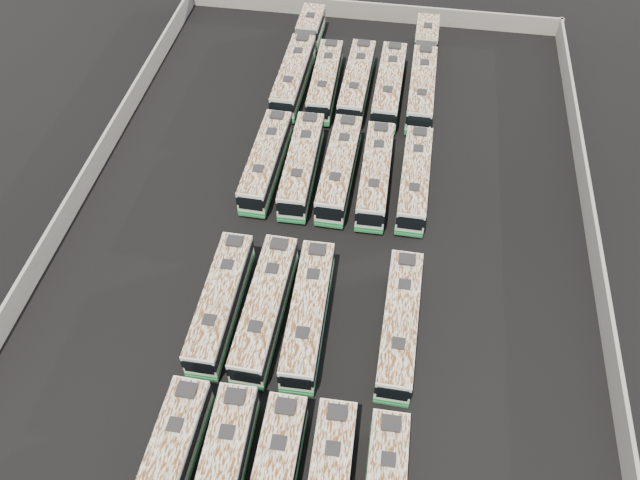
{
  "coord_description": "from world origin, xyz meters",
  "views": [
    {
      "loc": [
        5.15,
        -33.59,
        40.62
      ],
      "look_at": [
        -0.12,
        -0.92,
        1.6
      ],
      "focal_mm": 35.0,
      "sensor_mm": 36.0,
      "label": 1
    }
  ],
  "objects_px": {
    "bus_midfront_far_left": "(221,302)",
    "bus_midback_far_left": "(266,161)",
    "bus_midfront_far_right": "(400,324)",
    "bus_back_left": "(325,81)",
    "bus_front_far_left": "(165,474)",
    "bus_midback_right": "(375,175)",
    "bus_back_far_right": "(423,71)",
    "bus_midback_center": "(339,168)",
    "bus_back_far_left": "(300,59)",
    "bus_midfront_center": "(308,313)",
    "bus_midfront_left": "(265,308)",
    "bus_back_right": "(389,86)",
    "bus_midback_left": "(302,165)",
    "bus_midback_far_right": "(415,179)",
    "bus_back_center": "(357,82)"
  },
  "relations": [
    {
      "from": "bus_front_far_left",
      "to": "bus_midfront_left",
      "type": "relative_size",
      "value": 1.0
    },
    {
      "from": "bus_midfront_center",
      "to": "bus_back_far_right",
      "type": "bearing_deg",
      "value": 76.7
    },
    {
      "from": "bus_midfront_center",
      "to": "bus_midback_right",
      "type": "bearing_deg",
      "value": 76.31
    },
    {
      "from": "bus_midback_center",
      "to": "bus_midback_far_right",
      "type": "height_order",
      "value": "bus_midback_center"
    },
    {
      "from": "bus_midfront_left",
      "to": "bus_back_left",
      "type": "bearing_deg",
      "value": 91.06
    },
    {
      "from": "bus_front_far_left",
      "to": "bus_midback_far_right",
      "type": "height_order",
      "value": "bus_front_far_left"
    },
    {
      "from": "bus_midfront_far_left",
      "to": "bus_midback_far_left",
      "type": "xyz_separation_m",
      "value": [
        0.03,
        15.86,
        0.01
      ]
    },
    {
      "from": "bus_back_far_left",
      "to": "bus_back_center",
      "type": "distance_m",
      "value": 7.4
    },
    {
      "from": "bus_midfront_far_left",
      "to": "bus_midback_far_left",
      "type": "relative_size",
      "value": 0.99
    },
    {
      "from": "bus_midfront_far_right",
      "to": "bus_midback_center",
      "type": "height_order",
      "value": "bus_midback_center"
    },
    {
      "from": "bus_back_far_right",
      "to": "bus_midback_center",
      "type": "bearing_deg",
      "value": -112.21
    },
    {
      "from": "bus_front_far_left",
      "to": "bus_midfront_center",
      "type": "distance_m",
      "value": 14.78
    },
    {
      "from": "bus_midfront_center",
      "to": "bus_back_right",
      "type": "distance_m",
      "value": 29.25
    },
    {
      "from": "bus_midback_far_right",
      "to": "bus_front_far_left",
      "type": "bearing_deg",
      "value": -114.88
    },
    {
      "from": "bus_midfront_center",
      "to": "bus_front_far_left",
      "type": "bearing_deg",
      "value": -118.45
    },
    {
      "from": "bus_back_right",
      "to": "bus_back_far_right",
      "type": "distance_m",
      "value": 4.68
    },
    {
      "from": "bus_midback_far_left",
      "to": "bus_midback_right",
      "type": "relative_size",
      "value": 1.0
    },
    {
      "from": "bus_midback_center",
      "to": "bus_back_far_left",
      "type": "xyz_separation_m",
      "value": [
        -6.69,
        16.44,
        -0.02
      ]
    },
    {
      "from": "bus_midfront_far_left",
      "to": "bus_back_center",
      "type": "relative_size",
      "value": 0.97
    },
    {
      "from": "bus_midfront_far_right",
      "to": "bus_back_left",
      "type": "relative_size",
      "value": 1.02
    },
    {
      "from": "bus_midfront_far_left",
      "to": "bus_midback_center",
      "type": "height_order",
      "value": "bus_midback_center"
    },
    {
      "from": "bus_midback_right",
      "to": "bus_midback_center",
      "type": "bearing_deg",
      "value": 175.01
    },
    {
      "from": "bus_front_far_left",
      "to": "bus_midback_far_right",
      "type": "bearing_deg",
      "value": 65.62
    },
    {
      "from": "bus_midfront_far_right",
      "to": "bus_back_right",
      "type": "bearing_deg",
      "value": 97.16
    },
    {
      "from": "bus_midfront_far_right",
      "to": "bus_back_far_right",
      "type": "bearing_deg",
      "value": 90.54
    },
    {
      "from": "bus_midback_far_left",
      "to": "bus_midback_far_right",
      "type": "relative_size",
      "value": 1.02
    },
    {
      "from": "bus_front_far_left",
      "to": "bus_midback_right",
      "type": "xyz_separation_m",
      "value": [
        10.13,
        28.82,
        -0.05
      ]
    },
    {
      "from": "bus_midfront_left",
      "to": "bus_back_center",
      "type": "relative_size",
      "value": 1.01
    },
    {
      "from": "bus_midfront_far_right",
      "to": "bus_back_left",
      "type": "distance_m",
      "value": 30.45
    },
    {
      "from": "bus_midfront_left",
      "to": "bus_back_far_left",
      "type": "height_order",
      "value": "bus_midfront_left"
    },
    {
      "from": "bus_midfront_left",
      "to": "bus_midfront_center",
      "type": "bearing_deg",
      "value": 1.59
    },
    {
      "from": "bus_midfront_far_left",
      "to": "bus_midback_center",
      "type": "xyz_separation_m",
      "value": [
        6.82,
        15.92,
        0.06
      ]
    },
    {
      "from": "bus_midback_far_left",
      "to": "bus_back_far_left",
      "type": "height_order",
      "value": "bus_back_far_left"
    },
    {
      "from": "bus_midback_left",
      "to": "bus_back_center",
      "type": "distance_m",
      "value": 13.74
    },
    {
      "from": "bus_back_left",
      "to": "bus_back_far_right",
      "type": "distance_m",
      "value": 10.6
    },
    {
      "from": "bus_midback_right",
      "to": "bus_midfront_far_left",
      "type": "bearing_deg",
      "value": -123.7
    },
    {
      "from": "bus_midfront_center",
      "to": "bus_back_far_left",
      "type": "distance_m",
      "value": 32.99
    },
    {
      "from": "bus_midfront_center",
      "to": "bus_back_right",
      "type": "height_order",
      "value": "bus_back_right"
    },
    {
      "from": "bus_midfront_center",
      "to": "bus_midback_far_left",
      "type": "distance_m",
      "value": 17.19
    },
    {
      "from": "bus_midback_far_left",
      "to": "bus_back_right",
      "type": "bearing_deg",
      "value": 53.42
    },
    {
      "from": "bus_midfront_far_left",
      "to": "bus_back_left",
      "type": "distance_m",
      "value": 29.18
    },
    {
      "from": "bus_midback_left",
      "to": "bus_midfront_center",
      "type": "bearing_deg",
      "value": -79.09
    },
    {
      "from": "bus_front_far_left",
      "to": "bus_midback_far_left",
      "type": "relative_size",
      "value": 1.03
    },
    {
      "from": "bus_midfront_left",
      "to": "bus_back_far_right",
      "type": "distance_m",
      "value": 33.87
    },
    {
      "from": "bus_back_center",
      "to": "bus_back_right",
      "type": "distance_m",
      "value": 3.38
    },
    {
      "from": "bus_midback_left",
      "to": "bus_midfront_far_right",
      "type": "bearing_deg",
      "value": -58.06
    },
    {
      "from": "bus_back_far_left",
      "to": "bus_midfront_center",
      "type": "bearing_deg",
      "value": -77.68
    },
    {
      "from": "bus_back_far_right",
      "to": "bus_back_far_left",
      "type": "bearing_deg",
      "value": 179.93
    },
    {
      "from": "bus_front_far_left",
      "to": "bus_midback_center",
      "type": "xyz_separation_m",
      "value": [
        6.82,
        29.06,
        0.0
      ]
    },
    {
      "from": "bus_midfront_far_right",
      "to": "bus_back_far_left",
      "type": "height_order",
      "value": "bus_back_far_left"
    }
  ]
}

